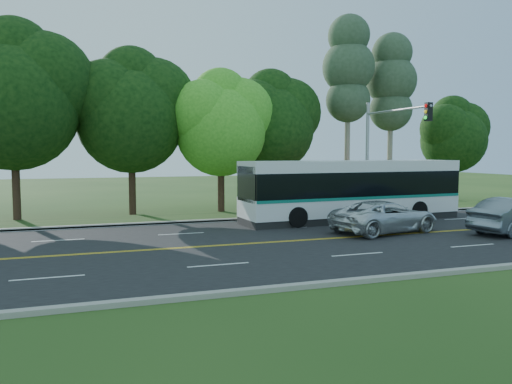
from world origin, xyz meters
name	(u,v)px	position (x,y,z in m)	size (l,w,h in m)	color
ground	(327,239)	(0.00, 0.00, 0.00)	(120.00, 120.00, 0.00)	#254517
road	(327,239)	(0.00, 0.00, 0.01)	(60.00, 14.00, 0.02)	black
curb_north	(271,218)	(0.00, 7.15, 0.07)	(60.00, 0.30, 0.15)	#9D998E
curb_south	(431,274)	(0.00, -7.15, 0.07)	(60.00, 0.30, 0.15)	#9D998E
grass_verge	(261,214)	(0.00, 9.00, 0.05)	(60.00, 4.00, 0.10)	#254517
lane_markings	(325,239)	(-0.09, 0.00, 0.02)	(57.60, 13.82, 0.00)	gold
tree_row	(168,108)	(-5.15, 12.13, 6.73)	(44.70, 9.10, 13.84)	black
bougainvillea_hedge	(368,201)	(7.18, 8.15, 0.72)	(9.50, 2.25, 1.50)	maroon
traffic_signal	(385,139)	(6.49, 5.40, 4.67)	(0.42, 6.10, 7.00)	#94969C
transit_bus	(352,191)	(4.15, 5.02, 1.71)	(13.22, 3.57, 3.42)	white
suv	(385,217)	(3.48, 0.70, 0.79)	(2.57, 5.58, 1.55)	silver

